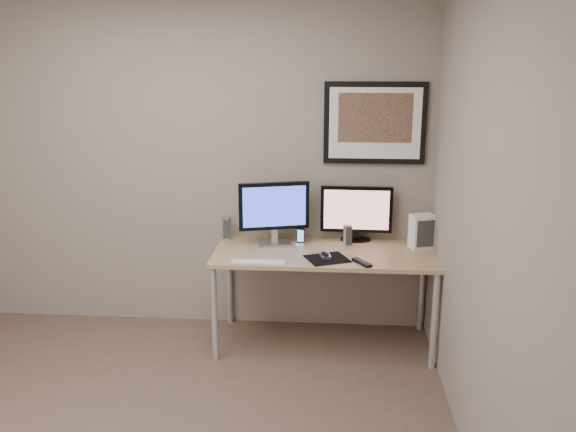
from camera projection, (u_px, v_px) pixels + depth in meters
name	position (u px, v px, depth m)	size (l,w,h in m)	color
room	(144.00, 142.00, 3.38)	(3.60, 3.60, 3.60)	white
desk	(324.00, 260.00, 4.43)	(1.60, 0.70, 0.73)	#946647
framed_art	(375.00, 123.00, 4.47)	(0.75, 0.04, 0.60)	black
monitor_large	(274.00, 211.00, 4.49)	(0.51, 0.22, 0.48)	#BCBCC1
monitor_tv	(356.00, 212.00, 4.60)	(0.54, 0.13, 0.42)	black
speaker_left	(227.00, 228.00, 4.67)	(0.07, 0.07, 0.18)	#BCBCC1
speaker_right	(347.00, 235.00, 4.53)	(0.06, 0.06, 0.16)	#BCBCC1
phone_dock	(301.00, 237.00, 4.54)	(0.06, 0.06, 0.13)	black
keyboard	(259.00, 262.00, 4.16)	(0.39, 0.10, 0.01)	silver
mousepad	(327.00, 259.00, 4.25)	(0.28, 0.25, 0.00)	black
mouse	(325.00, 255.00, 4.27)	(0.06, 0.11, 0.04)	black
remote	(362.00, 262.00, 4.15)	(0.05, 0.18, 0.02)	black
fan_unit	(422.00, 231.00, 4.46)	(0.16, 0.12, 0.25)	silver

